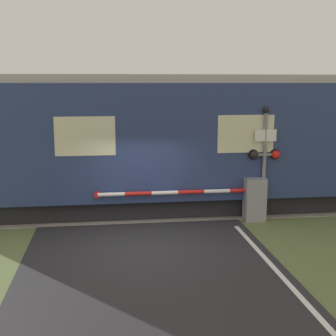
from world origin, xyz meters
TOP-DOWN VIEW (x-y plane):
  - ground_plane at (0.00, 0.00)m, footprint 80.00×80.00m
  - track_bed at (0.00, 3.25)m, footprint 36.00×3.20m
  - train at (3.05, 3.25)m, footprint 16.50×3.11m
  - crossing_barrier at (3.01, 1.58)m, footprint 4.92×0.44m
  - signal_post at (3.60, 1.63)m, footprint 0.95×0.26m

SIDE VIEW (x-z plane):
  - ground_plane at x=0.00m, z-range 0.00..0.00m
  - track_bed at x=0.00m, z-range -0.04..0.09m
  - crossing_barrier at x=3.01m, z-range 0.04..1.30m
  - signal_post at x=3.60m, z-range 0.24..3.55m
  - train at x=3.05m, z-range 0.05..4.25m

